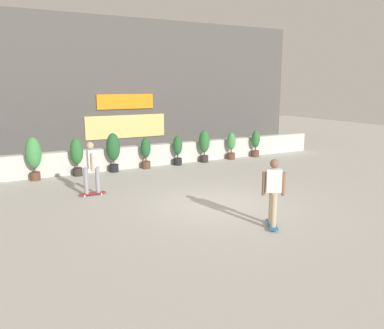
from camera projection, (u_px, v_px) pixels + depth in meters
The scene contains 13 objects.
ground_plane at pixel (216, 204), 11.52m from camera, with size 48.00×48.00×0.00m, color #B2AFA8.
planter_wall at pixel (142, 156), 16.60m from camera, with size 18.00×0.40×0.90m, color beige.
building_backdrop at pixel (111, 88), 19.49m from camera, with size 20.00×2.08×6.50m.
potted_plant_1 at pixel (34, 155), 14.13m from camera, with size 0.55×0.55×1.58m.
potted_plant_2 at pixel (77, 154), 14.85m from camera, with size 0.48×0.48×1.44m.
potted_plant_3 at pixel (113, 149), 15.50m from camera, with size 0.54×0.54×1.55m.
potted_plant_4 at pixel (146, 152), 16.17m from camera, with size 0.41×0.41×1.28m.
potted_plant_5 at pixel (178, 149), 16.85m from camera, with size 0.40×0.40×1.27m.
potted_plant_6 at pixel (204, 144), 17.44m from camera, with size 0.48×0.48×1.43m.
potted_plant_7 at pixel (231, 145), 18.14m from camera, with size 0.39×0.39×1.25m.
potted_plant_8 at pixel (256, 142), 18.78m from camera, with size 0.40×0.40×1.27m.
skater_by_wall_left at pixel (91, 166), 12.20m from camera, with size 0.81×0.56×1.70m.
skater_foreground at pixel (273, 190), 9.46m from camera, with size 0.59×0.79×1.70m.
Camera 1 is at (-5.86, -9.40, 3.45)m, focal length 36.83 mm.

